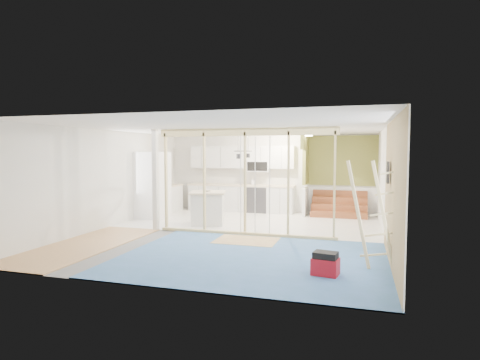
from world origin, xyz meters
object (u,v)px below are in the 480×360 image
(toolbox, at_px, (325,264))
(ladder, at_px, (374,215))
(island, at_px, (208,208))
(fridge, at_px, (153,185))

(toolbox, distance_m, ladder, 1.23)
(ladder, bearing_deg, toolbox, -128.44)
(island, relative_size, toolbox, 2.50)
(island, relative_size, ladder, 0.63)
(island, bearing_deg, toolbox, -62.46)
(fridge, height_order, toolbox, fridge)
(toolbox, bearing_deg, fridge, 151.83)
(island, bearing_deg, fridge, 149.49)
(fridge, relative_size, toolbox, 4.35)
(island, height_order, ladder, ladder)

